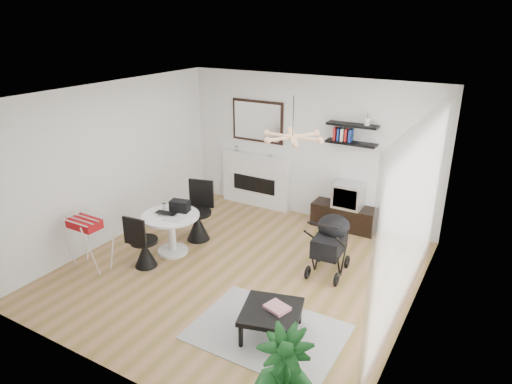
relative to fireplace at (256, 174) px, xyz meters
The scene contains 25 objects.
floor 2.75m from the fireplace, 65.59° to the right, with size 5.00×5.00×0.00m, color olive.
ceiling 3.34m from the fireplace, 65.59° to the right, with size 5.00×5.00×0.00m, color white.
wall_back 1.29m from the fireplace, ahead, with size 5.00×5.00×0.00m, color white.
wall_left 2.88m from the fireplace, 120.01° to the right, with size 5.00×5.00×0.00m, color white.
wall_right 4.39m from the fireplace, 33.95° to the right, with size 5.00×5.00×0.00m, color white.
sheer_curtain 4.20m from the fireplace, 32.43° to the right, with size 0.04×3.60×2.60m, color white.
fireplace is the anchor object (origin of this frame).
shelf_lower 2.16m from the fireplace, ahead, with size 0.90×0.25×0.04m, color black.
shelf_upper 2.31m from the fireplace, ahead, with size 0.90×0.25×0.04m, color black.
pendant_lamp 3.15m from the fireplace, 49.71° to the right, with size 0.90×0.90×0.10m, color tan, non-canonical shape.
tv_console 2.01m from the fireplace, ahead, with size 1.18×0.41×0.44m, color black.
crt_tv 2.02m from the fireplace, ahead, with size 0.51×0.45×0.45m.
dining_table 2.48m from the fireplace, 94.01° to the right, with size 0.93×0.93×0.68m.
laptop 2.54m from the fireplace, 95.48° to the right, with size 0.36×0.23×0.03m, color black.
black_bag 2.27m from the fireplace, 93.30° to the right, with size 0.31×0.19×0.19m, color black.
newspaper 2.55m from the fireplace, 90.62° to the right, with size 0.30×0.25×0.01m, color white.
drinking_glass 2.36m from the fireplace, 100.40° to the right, with size 0.06×0.06×0.10m, color white.
chair_far 1.88m from the fireplace, 93.21° to the right, with size 0.52×0.54×1.03m.
chair_near 3.07m from the fireplace, 94.79° to the right, with size 0.43×0.45×0.90m.
drying_rack 3.60m from the fireplace, 105.24° to the right, with size 0.59×0.55×0.87m.
stroller 2.87m from the fireplace, 36.88° to the right, with size 0.55×0.84×0.99m.
rug 4.16m from the fireplace, 58.03° to the right, with size 1.84×1.33×0.01m, color #9A9A9A.
coffee_table 4.17m from the fireplace, 57.41° to the right, with size 0.87×0.87×0.36m.
magazines 4.16m from the fireplace, 56.45° to the right, with size 0.28×0.22×0.04m, color #B42D3F.
potted_plant 5.38m from the fireplace, 57.21° to the right, with size 0.56×0.56×1.00m, color #195720.
Camera 1 is at (3.28, -5.16, 3.69)m, focal length 32.00 mm.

